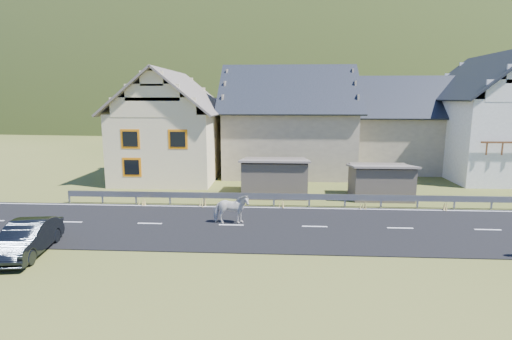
{
  "coord_description": "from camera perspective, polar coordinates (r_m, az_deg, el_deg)",
  "views": [
    {
      "loc": [
        -1.72,
        -18.34,
        6.05
      ],
      "look_at": [
        -2.91,
        1.78,
        2.43
      ],
      "focal_mm": 28.0,
      "sensor_mm": 36.0,
      "label": 1
    }
  ],
  "objects": [
    {
      "name": "road",
      "position": [
        19.38,
        8.38,
        -8.05
      ],
      "size": [
        60.0,
        7.0,
        0.04
      ],
      "primitive_type": "cube",
      "color": "black",
      "rests_on": "ground"
    },
    {
      "name": "lane_markings",
      "position": [
        19.37,
        8.38,
        -7.98
      ],
      "size": [
        60.0,
        6.6,
        0.01
      ],
      "primitive_type": "cube",
      "color": "silver",
      "rests_on": "road"
    },
    {
      "name": "mountain",
      "position": [
        200.16,
        5.27,
        2.66
      ],
      "size": [
        440.0,
        280.0,
        260.0
      ],
      "primitive_type": "ellipsoid",
      "color": "#293611",
      "rests_on": "ground"
    },
    {
      "name": "shed_left",
      "position": [
        25.33,
        2.68,
        -1.09
      ],
      "size": [
        4.3,
        3.3,
        2.4
      ],
      "primitive_type": "cube",
      "color": "brown",
      "rests_on": "ground"
    },
    {
      "name": "house_stone_b",
      "position": [
        36.97,
        20.37,
        6.74
      ],
      "size": [
        9.8,
        8.8,
        8.1
      ],
      "color": "tan",
      "rests_on": "ground"
    },
    {
      "name": "car",
      "position": [
        18.21,
        -29.91,
        -8.46
      ],
      "size": [
        1.96,
        4.11,
        1.3
      ],
      "primitive_type": "imported",
      "rotation": [
        0.0,
        0.0,
        0.15
      ],
      "color": "black",
      "rests_on": "ground"
    },
    {
      "name": "house_cream",
      "position": [
        31.49,
        -11.97,
        6.88
      ],
      "size": [
        7.8,
        9.8,
        8.3
      ],
      "color": "beige",
      "rests_on": "ground"
    },
    {
      "name": "house_white",
      "position": [
        36.42,
        30.97,
        7.2
      ],
      "size": [
        8.8,
        10.8,
        9.7
      ],
      "color": "white",
      "rests_on": "ground"
    },
    {
      "name": "shed_right",
      "position": [
        25.62,
        17.36,
        -1.65
      ],
      "size": [
        3.8,
        2.9,
        2.2
      ],
      "primitive_type": "cube",
      "color": "brown",
      "rests_on": "ground"
    },
    {
      "name": "ground",
      "position": [
        19.39,
        8.38,
        -8.11
      ],
      "size": [
        160.0,
        160.0,
        0.0
      ],
      "primitive_type": "plane",
      "color": "#404B1A",
      "rests_on": "ground"
    },
    {
      "name": "guardrail",
      "position": [
        22.76,
        7.63,
        -3.86
      ],
      "size": [
        28.1,
        0.09,
        0.75
      ],
      "color": "#93969B",
      "rests_on": "ground"
    },
    {
      "name": "horse",
      "position": [
        19.42,
        -3.58,
        -5.6
      ],
      "size": [
        0.94,
        1.8,
        1.46
      ],
      "primitive_type": "imported",
      "rotation": [
        0.0,
        0.0,
        1.66
      ],
      "color": "silver",
      "rests_on": "road"
    },
    {
      "name": "house_stone_a",
      "position": [
        33.38,
        4.65,
        7.72
      ],
      "size": [
        10.8,
        9.8,
        8.9
      ],
      "color": "tan",
      "rests_on": "ground"
    },
    {
      "name": "conifer_patch",
      "position": [
        138.96,
        -19.46,
        9.59
      ],
      "size": [
        76.0,
        50.0,
        28.0
      ],
      "primitive_type": "ellipsoid",
      "color": "black",
      "rests_on": "ground"
    }
  ]
}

